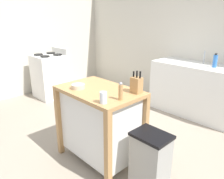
{
  "coord_description": "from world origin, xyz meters",
  "views": [
    {
      "loc": [
        1.77,
        -1.63,
        1.72
      ],
      "look_at": [
        -0.03,
        0.09,
        0.86
      ],
      "focal_mm": 35.64,
      "sensor_mm": 36.0,
      "label": 1
    }
  ],
  "objects_px": {
    "bowl_stoneware_deep": "(78,86)",
    "trash_bin": "(150,162)",
    "bottle_spray_cleaner": "(215,61)",
    "knife_block": "(136,85)",
    "drinking_cup": "(103,98)",
    "pepper_grinder": "(121,92)",
    "stove": "(50,76)",
    "kitchen_island": "(100,121)",
    "sink_faucet": "(204,57)"
  },
  "relations": [
    {
      "from": "knife_block",
      "to": "pepper_grinder",
      "type": "height_order",
      "value": "knife_block"
    },
    {
      "from": "pepper_grinder",
      "to": "bowl_stoneware_deep",
      "type": "bearing_deg",
      "value": -170.39
    },
    {
      "from": "stove",
      "to": "pepper_grinder",
      "type": "bearing_deg",
      "value": -14.76
    },
    {
      "from": "bowl_stoneware_deep",
      "to": "trash_bin",
      "type": "bearing_deg",
      "value": 11.76
    },
    {
      "from": "drinking_cup",
      "to": "sink_faucet",
      "type": "height_order",
      "value": "sink_faucet"
    },
    {
      "from": "knife_block",
      "to": "drinking_cup",
      "type": "bearing_deg",
      "value": -92.91
    },
    {
      "from": "trash_bin",
      "to": "drinking_cup",
      "type": "bearing_deg",
      "value": -144.72
    },
    {
      "from": "knife_block",
      "to": "sink_faucet",
      "type": "bearing_deg",
      "value": 95.21
    },
    {
      "from": "bowl_stoneware_deep",
      "to": "pepper_grinder",
      "type": "relative_size",
      "value": 0.83
    },
    {
      "from": "trash_bin",
      "to": "bottle_spray_cleaner",
      "type": "height_order",
      "value": "bottle_spray_cleaner"
    },
    {
      "from": "bottle_spray_cleaner",
      "to": "sink_faucet",
      "type": "bearing_deg",
      "value": 148.87
    },
    {
      "from": "knife_block",
      "to": "stove",
      "type": "bearing_deg",
      "value": 170.44
    },
    {
      "from": "kitchen_island",
      "to": "drinking_cup",
      "type": "height_order",
      "value": "drinking_cup"
    },
    {
      "from": "bowl_stoneware_deep",
      "to": "drinking_cup",
      "type": "distance_m",
      "value": 0.53
    },
    {
      "from": "knife_block",
      "to": "drinking_cup",
      "type": "xyz_separation_m",
      "value": [
        -0.02,
        -0.45,
        -0.03
      ]
    },
    {
      "from": "sink_faucet",
      "to": "stove",
      "type": "distance_m",
      "value": 3.05
    },
    {
      "from": "bowl_stoneware_deep",
      "to": "drinking_cup",
      "type": "bearing_deg",
      "value": -8.99
    },
    {
      "from": "bowl_stoneware_deep",
      "to": "bottle_spray_cleaner",
      "type": "xyz_separation_m",
      "value": [
        0.61,
        2.21,
        0.07
      ]
    },
    {
      "from": "drinking_cup",
      "to": "trash_bin",
      "type": "distance_m",
      "value": 0.8
    },
    {
      "from": "stove",
      "to": "kitchen_island",
      "type": "bearing_deg",
      "value": -15.78
    },
    {
      "from": "trash_bin",
      "to": "stove",
      "type": "relative_size",
      "value": 0.62
    },
    {
      "from": "pepper_grinder",
      "to": "stove",
      "type": "bearing_deg",
      "value": 165.24
    },
    {
      "from": "trash_bin",
      "to": "stove",
      "type": "bearing_deg",
      "value": 168.33
    },
    {
      "from": "sink_faucet",
      "to": "kitchen_island",
      "type": "bearing_deg",
      "value": -94.66
    },
    {
      "from": "drinking_cup",
      "to": "bottle_spray_cleaner",
      "type": "height_order",
      "value": "bottle_spray_cleaner"
    },
    {
      "from": "kitchen_island",
      "to": "bowl_stoneware_deep",
      "type": "bearing_deg",
      "value": -140.1
    },
    {
      "from": "pepper_grinder",
      "to": "kitchen_island",
      "type": "bearing_deg",
      "value": 171.72
    },
    {
      "from": "knife_block",
      "to": "stove",
      "type": "xyz_separation_m",
      "value": [
        -2.77,
        0.47,
        -0.54
      ]
    },
    {
      "from": "knife_block",
      "to": "drinking_cup",
      "type": "distance_m",
      "value": 0.45
    },
    {
      "from": "kitchen_island",
      "to": "sink_faucet",
      "type": "relative_size",
      "value": 4.37
    },
    {
      "from": "drinking_cup",
      "to": "bottle_spray_cleaner",
      "type": "bearing_deg",
      "value": 87.78
    },
    {
      "from": "pepper_grinder",
      "to": "bottle_spray_cleaner",
      "type": "relative_size",
      "value": 0.82
    },
    {
      "from": "pepper_grinder",
      "to": "bottle_spray_cleaner",
      "type": "bearing_deg",
      "value": 88.99
    },
    {
      "from": "kitchen_island",
      "to": "bowl_stoneware_deep",
      "type": "distance_m",
      "value": 0.49
    },
    {
      "from": "drinking_cup",
      "to": "sink_faucet",
      "type": "xyz_separation_m",
      "value": [
        -0.16,
        2.44,
        0.04
      ]
    },
    {
      "from": "knife_block",
      "to": "bowl_stoneware_deep",
      "type": "bearing_deg",
      "value": -145.94
    },
    {
      "from": "kitchen_island",
      "to": "knife_block",
      "type": "xyz_separation_m",
      "value": [
        0.36,
        0.21,
        0.49
      ]
    },
    {
      "from": "bottle_spray_cleaner",
      "to": "drinking_cup",
      "type": "bearing_deg",
      "value": -92.22
    },
    {
      "from": "trash_bin",
      "to": "bowl_stoneware_deep",
      "type": "bearing_deg",
      "value": -168.24
    },
    {
      "from": "kitchen_island",
      "to": "bottle_spray_cleaner",
      "type": "relative_size",
      "value": 4.3
    },
    {
      "from": "knife_block",
      "to": "pepper_grinder",
      "type": "xyz_separation_m",
      "value": [
        0.03,
        -0.27,
        -0.0
      ]
    },
    {
      "from": "bowl_stoneware_deep",
      "to": "trash_bin",
      "type": "xyz_separation_m",
      "value": [
        0.9,
        0.19,
        -0.62
      ]
    },
    {
      "from": "bowl_stoneware_deep",
      "to": "bottle_spray_cleaner",
      "type": "bearing_deg",
      "value": 74.53
    },
    {
      "from": "bowl_stoneware_deep",
      "to": "stove",
      "type": "bearing_deg",
      "value": 159.43
    },
    {
      "from": "pepper_grinder",
      "to": "stove",
      "type": "xyz_separation_m",
      "value": [
        -2.79,
        0.74,
        -0.54
      ]
    },
    {
      "from": "kitchen_island",
      "to": "sink_faucet",
      "type": "height_order",
      "value": "sink_faucet"
    },
    {
      "from": "trash_bin",
      "to": "sink_faucet",
      "type": "xyz_separation_m",
      "value": [
        -0.54,
        2.17,
        0.69
      ]
    },
    {
      "from": "bowl_stoneware_deep",
      "to": "stove",
      "type": "relative_size",
      "value": 0.15
    },
    {
      "from": "knife_block",
      "to": "bowl_stoneware_deep",
      "type": "height_order",
      "value": "knife_block"
    },
    {
      "from": "kitchen_island",
      "to": "stove",
      "type": "bearing_deg",
      "value": 164.22
    }
  ]
}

